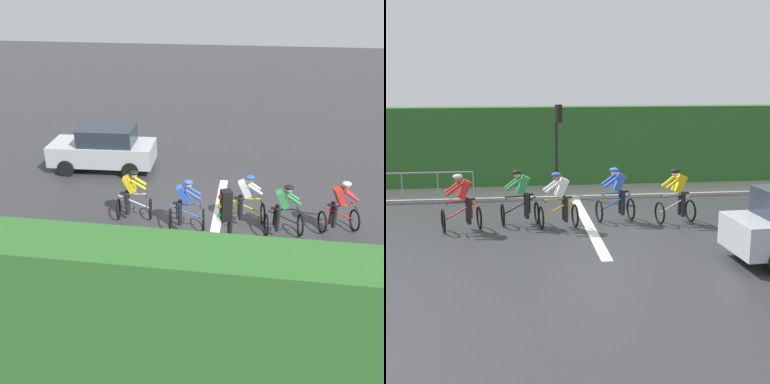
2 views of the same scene
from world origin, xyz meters
The scene contains 12 objects.
ground_plane centered at (0.00, 0.00, 0.00)m, with size 80.00×80.00×0.00m, color #333335.
sidewalk_kerb centered at (4.70, 2.00, 0.06)m, with size 2.80×25.40×0.12m, color #9E998E.
stone_wall_low centered at (5.60, 2.00, 0.28)m, with size 0.44×25.40×0.57m, color gray.
hedge_wall centered at (5.90, 2.00, 1.59)m, with size 1.10×25.40×3.17m, color #2D6628.
road_marking_stop_line centered at (0.00, 0.47, 0.00)m, with size 7.00×0.30×0.01m, color silver.
cyclist_lead centered at (-0.34, 4.14, 0.80)m, with size 0.91×1.21×1.66m.
cyclist_second centered at (0.12, 2.47, 0.80)m, with size 0.82×1.16×1.66m.
cyclist_mid centered at (-0.39, 1.36, 0.80)m, with size 0.84×1.17×1.66m.
cyclist_fourth centered at (0.21, -0.44, 0.80)m, with size 0.82×1.16×1.66m.
cyclist_trailing centered at (-0.22, -2.21, 0.80)m, with size 0.85×1.18×1.66m.
traffic_light_near_crossing centered at (4.08, 1.02, 2.22)m, with size 0.26×0.30×3.34m.
pedestrian_railing_kerbside centered at (3.80, 5.97, 0.80)m, with size 0.06×3.77×1.03m.
Camera 2 is at (-16.01, 2.70, 4.42)m, focal length 51.86 mm.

